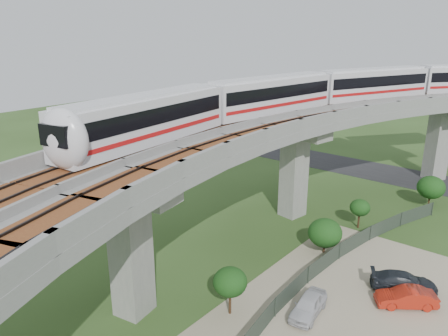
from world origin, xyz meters
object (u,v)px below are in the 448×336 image
(car_white, at_px, (308,305))
(metro_train, at_px, (337,91))
(car_dark, at_px, (404,282))
(car_red, at_px, (406,297))

(car_white, bearing_deg, metro_train, 104.78)
(metro_train, relative_size, car_white, 14.82)
(metro_train, relative_size, car_dark, 12.59)
(car_dark, bearing_deg, car_white, 122.95)
(metro_train, height_order, car_red, metro_train)
(car_white, height_order, car_red, car_white)
(car_red, bearing_deg, car_dark, 165.58)
(car_white, xyz_separation_m, car_dark, (4.06, 6.94, 0.00))
(metro_train, distance_m, car_dark, 20.52)
(metro_train, xyz_separation_m, car_white, (7.86, -18.97, -11.59))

